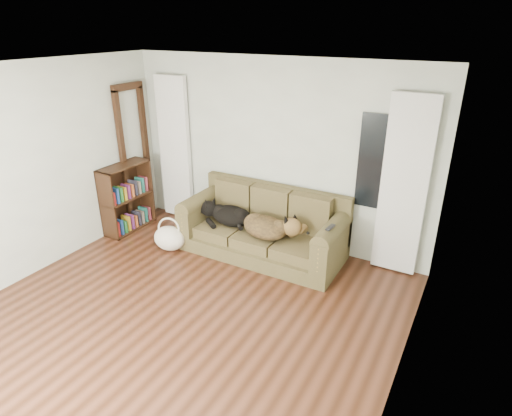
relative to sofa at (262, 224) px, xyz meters
The scene contains 15 objects.
floor 2.03m from the sofa, 92.75° to the right, with size 5.00×5.00×0.00m, color #331A0D.
ceiling 2.92m from the sofa, 92.75° to the right, with size 5.00×5.00×0.00m, color white.
wall_back 1.00m from the sofa, 100.23° to the left, with size 4.50×0.04×2.60m, color silver.
wall_left 3.18m from the sofa, 139.89° to the right, with size 0.04×5.00×2.60m, color silver.
wall_right 3.04m from the sofa, 42.50° to the right, with size 0.04×5.00×2.60m, color silver.
curtain_left 1.98m from the sofa, 166.07° to the left, with size 0.55×0.08×2.25m, color white.
curtain_right 1.90m from the sofa, 14.63° to the left, with size 0.55×0.08×2.25m, color white.
window_pane 1.73m from the sofa, 20.06° to the left, with size 0.50×0.03×1.20m, color black.
door_casing 2.37m from the sofa, behind, with size 0.07×0.60×2.10m, color black.
sofa is the anchor object (origin of this frame).
dog_black_lab 0.53m from the sofa, behind, with size 0.62×0.43×0.26m, color black.
dog_shepherd 0.20m from the sofa, 34.92° to the right, with size 0.69×0.48×0.30m, color black.
tv_remote 1.09m from the sofa, 10.13° to the right, with size 0.05×0.17×0.02m, color black.
tote_bag 1.34m from the sofa, 156.19° to the right, with size 0.47×0.37×0.34m, color beige.
bookshelf 2.21m from the sofa, behind, with size 0.31×0.84×1.04m, color black.
Camera 1 is at (2.58, -2.66, 3.00)m, focal length 30.00 mm.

